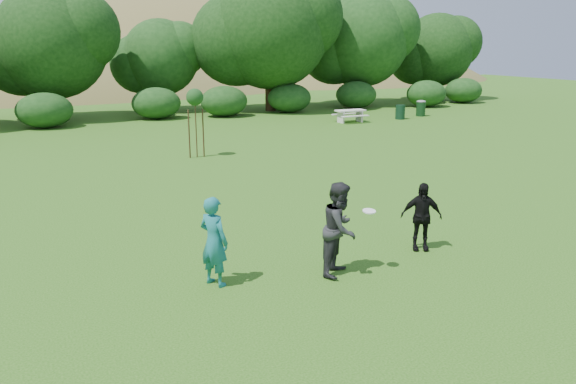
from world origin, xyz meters
name	(u,v)px	position (x,y,z in m)	size (l,w,h in m)	color
ground	(349,279)	(0.00, 0.00, 0.00)	(120.00, 120.00, 0.00)	#19470C
player_teal	(214,241)	(-2.54, 0.88, 0.90)	(0.65, 0.43, 1.79)	#186970
player_grey	(340,229)	(-0.03, 0.37, 0.97)	(0.94, 0.73, 1.94)	#27282A
player_black	(421,216)	(2.34, 0.81, 0.79)	(0.93, 0.39, 1.59)	black
trash_can_near	(400,112)	(15.65, 20.34, 0.45)	(0.60, 0.60, 0.90)	#11311F
frisbee	(369,211)	(0.52, 0.17, 1.32)	(0.27, 0.27, 0.06)	white
sapling	(195,99)	(0.62, 13.59, 2.42)	(0.70, 0.70, 2.85)	#3F2B18
picnic_table	(350,114)	(12.01, 20.34, 0.52)	(1.80, 1.48, 0.76)	silver
trash_can_lidded	(421,108)	(17.81, 21.09, 0.54)	(0.60, 0.60, 1.05)	#123317
hillside	(81,173)	(-0.56, 68.45, -11.97)	(150.00, 72.00, 52.00)	olive
tree_row	(171,40)	(3.23, 28.68, 4.87)	(53.92, 10.38, 9.62)	#3A2616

